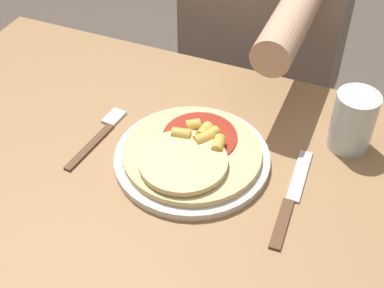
{
  "coord_description": "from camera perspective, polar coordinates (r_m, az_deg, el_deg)",
  "views": [
    {
      "loc": [
        0.26,
        -0.55,
        1.36
      ],
      "look_at": [
        0.01,
        0.05,
        0.76
      ],
      "focal_mm": 50.0,
      "sensor_mm": 36.0,
      "label": 1
    }
  ],
  "objects": [
    {
      "name": "dining_table",
      "position": [
        0.97,
        -1.88,
        -8.88
      ],
      "size": [
        1.11,
        0.7,
        0.72
      ],
      "color": "#9E754C",
      "rests_on": "ground_plane"
    },
    {
      "name": "person_diner",
      "position": [
        1.33,
        7.95,
        12.7
      ],
      "size": [
        0.37,
        0.52,
        1.2
      ],
      "color": "#2D2D38",
      "rests_on": "ground_plane"
    },
    {
      "name": "drinking_glass",
      "position": [
        0.95,
        16.81,
        2.35
      ],
      "size": [
        0.07,
        0.07,
        0.11
      ],
      "color": "silver",
      "rests_on": "dining_table"
    },
    {
      "name": "knife",
      "position": [
        0.86,
        10.54,
        -5.69
      ],
      "size": [
        0.03,
        0.22,
        0.0
      ],
      "color": "brown",
      "rests_on": "dining_table"
    },
    {
      "name": "fork",
      "position": [
        0.97,
        -9.77,
        1.06
      ],
      "size": [
        0.03,
        0.18,
        0.0
      ],
      "color": "brown",
      "rests_on": "dining_table"
    },
    {
      "name": "plate",
      "position": [
        0.91,
        -0.0,
        -1.53
      ],
      "size": [
        0.26,
        0.26,
        0.01
      ],
      "color": "silver",
      "rests_on": "dining_table"
    },
    {
      "name": "pizza",
      "position": [
        0.89,
        -0.08,
        -0.91
      ],
      "size": [
        0.23,
        0.23,
        0.04
      ],
      "color": "#E0C689",
      "rests_on": "plate"
    }
  ]
}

